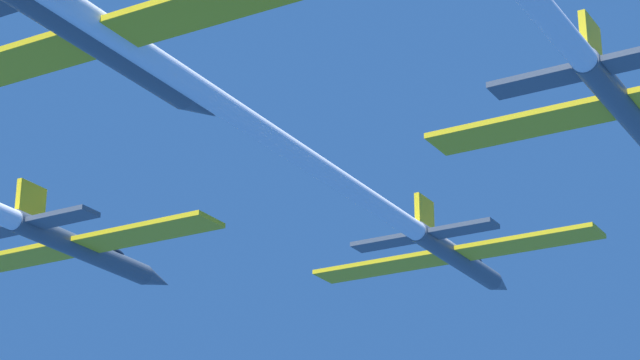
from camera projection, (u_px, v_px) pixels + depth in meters
name	position (u px, v px, depth m)	size (l,w,h in m)	color
jet_lead	(317.00, 166.00, 73.31)	(20.96, 67.95, 3.47)	#4C5660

